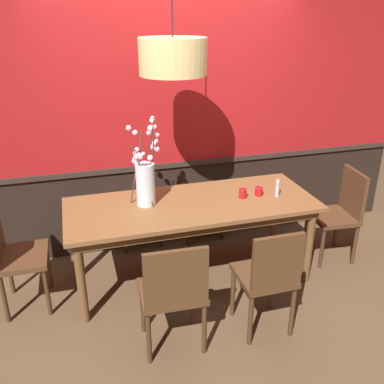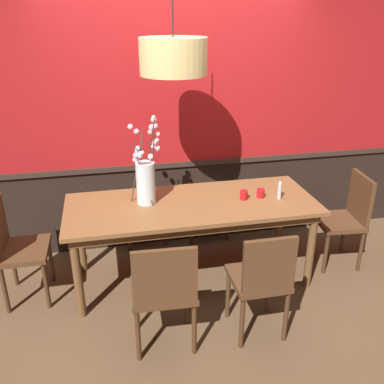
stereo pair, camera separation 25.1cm
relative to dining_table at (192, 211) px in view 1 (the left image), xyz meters
name	(u,v)px [view 1 (the left image)]	position (x,y,z in m)	size (l,w,h in m)	color
ground_plane	(192,277)	(0.00, 0.00, -0.69)	(24.00, 24.00, 0.00)	brown
back_wall	(170,122)	(0.00, 0.78, 0.61)	(5.10, 0.14, 2.62)	black
dining_table	(192,211)	(0.00, 0.00, 0.00)	(2.17, 0.86, 0.77)	brown
chair_near_side_left	(174,290)	(-0.38, -0.83, -0.18)	(0.48, 0.41, 0.90)	#4C301C
chair_far_side_left	(135,193)	(-0.36, 0.87, -0.15)	(0.46, 0.45, 0.98)	#4C301C
chair_near_side_right	(268,275)	(0.34, -0.84, -0.18)	(0.40, 0.41, 0.90)	#4C301C
chair_far_side_right	(198,189)	(0.32, 0.83, -0.17)	(0.46, 0.40, 0.91)	#4C301C
chair_head_east_end	(340,210)	(1.50, -0.04, -0.18)	(0.44, 0.46, 0.91)	#4C301C
chair_head_west_end	(13,252)	(-1.50, 0.02, -0.17)	(0.39, 0.46, 0.90)	#4C301C
vase_with_blossoms	(145,179)	(-0.38, 0.09, 0.31)	(0.28, 0.31, 0.74)	silver
candle_holder_nearer_center	(243,193)	(0.46, -0.03, 0.12)	(0.07, 0.07, 0.08)	red
candle_holder_nearer_edge	(259,191)	(0.62, -0.02, 0.12)	(0.07, 0.07, 0.08)	red
condiment_bottle	(277,188)	(0.77, -0.08, 0.16)	(0.04, 0.04, 0.16)	#ADADB2
pendant_lamp	(173,57)	(-0.13, 0.08, 1.29)	(0.53, 0.53, 0.77)	tan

